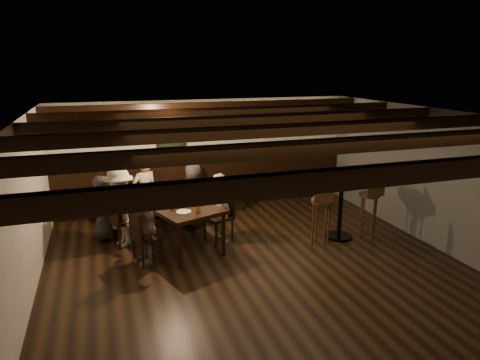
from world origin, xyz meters
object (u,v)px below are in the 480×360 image
object	(u,v)px
chair_right_far	(219,225)
person_bench_centre	(145,193)
person_bench_right	(189,188)
person_right_near	(194,196)
person_right_far	(221,207)
person_left_far	(143,225)
person_left_near	(120,207)
high_top_table	(341,197)
chair_left_far	(146,247)
chair_right_near	(193,214)
bar_stool_left	(321,221)
bar_stool_right	(368,214)
chair_left_near	(124,229)
dining_table	(171,204)
person_bench_left	(103,208)

from	to	relation	value
chair_right_far	person_bench_centre	bearing A→B (deg)	25.65
person_bench_right	person_right_near	bearing A→B (deg)	71.57
person_right_near	person_right_far	xyz separation A→B (m)	(0.30, -0.85, -0.00)
person_left_far	person_right_far	world-z (taller)	person_left_far
person_left_near	high_top_table	bearing A→B (deg)	57.27
chair_left_far	chair_right_near	distance (m)	1.70
person_left_far	bar_stool_left	bearing A→B (deg)	65.59
person_right_far	chair_left_far	bearing A→B (deg)	90.00
chair_right_far	chair_left_far	bearing A→B (deg)	90.00
chair_left_far	chair_right_far	size ratio (longest dim) A/B	0.92
chair_right_near	person_left_near	size ratio (longest dim) A/B	0.62
person_bench_centre	bar_stool_right	xyz separation A→B (m)	(3.83, -1.88, -0.25)
chair_left_far	person_left_near	world-z (taller)	person_left_near
chair_left_near	bar_stool_left	distance (m)	3.49
dining_table	person_right_near	xyz separation A→B (m)	(0.56, 0.67, -0.10)
person_bench_centre	person_right_far	distance (m)	1.68
chair_right_near	chair_right_far	bearing A→B (deg)	-179.87
chair_right_far	person_left_near	bearing A→B (deg)	58.53
person_bench_centre	person_left_near	xyz separation A→B (m)	(-0.51, -0.81, 0.01)
dining_table	person_bench_centre	world-z (taller)	person_bench_centre
chair_right_near	person_right_far	world-z (taller)	person_right_far
chair_left_far	high_top_table	size ratio (longest dim) A/B	0.75
chair_left_far	high_top_table	xyz separation A→B (m)	(3.51, -0.07, 0.51)
chair_left_near	bar_stool_right	size ratio (longest dim) A/B	0.78
dining_table	person_right_far	size ratio (longest dim) A/B	1.85
person_bench_right	person_left_far	world-z (taller)	person_bench_right
chair_left_far	bar_stool_left	bearing A→B (deg)	65.34
high_top_table	chair_left_far	bearing A→B (deg)	178.85
dining_table	person_right_near	distance (m)	0.88
person_bench_left	person_bench_right	distance (m)	1.80
person_bench_centre	high_top_table	size ratio (longest dim) A/B	1.17
dining_table	chair_right_near	size ratio (longest dim) A/B	2.70
person_bench_centre	person_bench_left	bearing A→B (deg)	9.46
chair_left_far	chair_right_near	bearing A→B (deg)	122.06
chair_left_far	person_left_near	bearing A→B (deg)	-178.01
dining_table	chair_right_far	distance (m)	0.96
person_left_near	high_top_table	xyz separation A→B (m)	(3.83, -0.91, 0.08)
person_bench_right	person_right_near	xyz separation A→B (m)	(0.01, -0.47, -0.03)
chair_left_far	chair_right_far	bearing A→B (deg)	90.00
dining_table	person_bench_centre	xyz separation A→B (m)	(-0.35, 0.99, -0.04)
person_bench_left	chair_right_near	bearing A→B (deg)	164.46
person_right_far	person_right_near	bearing A→B (deg)	-0.00
bar_stool_right	dining_table	bearing A→B (deg)	167.01
person_bench_left	bar_stool_left	size ratio (longest dim) A/B	1.00
chair_right_far	person_left_far	bearing A→B (deg)	90.00
chair_right_near	chair_left_far	bearing A→B (deg)	122.06
person_bench_right	person_bench_centre	bearing A→B (deg)	-9.46
person_right_near	bar_stool_right	size ratio (longest dim) A/B	1.06
chair_right_far	person_bench_left	bearing A→B (deg)	50.20
chair_left_far	chair_right_far	world-z (taller)	chair_right_far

